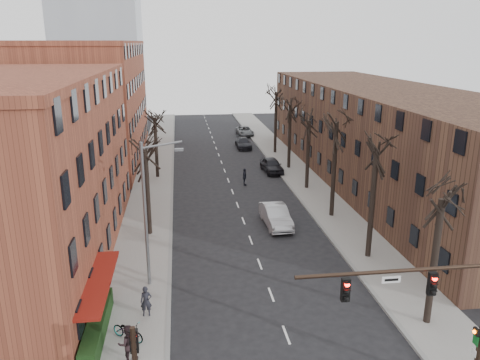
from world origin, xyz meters
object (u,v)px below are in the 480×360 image
object	(u,v)px
parked_car_near	(272,165)
parked_car_mid	(243,143)
pedestrian_a	(146,301)
silver_sedan	(276,216)
bicycle	(128,331)

from	to	relation	value
parked_car_near	parked_car_mid	size ratio (longest dim) A/B	0.99
pedestrian_a	parked_car_mid	bearing A→B (deg)	72.14
silver_sedan	bicycle	distance (m)	17.59
parked_car_near	parked_car_mid	world-z (taller)	parked_car_near
silver_sedan	parked_car_mid	size ratio (longest dim) A/B	1.06
parked_car_near	bicycle	world-z (taller)	parked_car_near
pedestrian_a	bicycle	bearing A→B (deg)	-113.71
parked_car_mid	parked_car_near	bearing A→B (deg)	-82.97
silver_sedan	bicycle	world-z (taller)	silver_sedan
parked_car_near	pedestrian_a	bearing A→B (deg)	-118.01
silver_sedan	parked_car_near	distance (m)	16.30
silver_sedan	parked_car_near	bearing A→B (deg)	77.42
silver_sedan	parked_car_near	world-z (taller)	silver_sedan
silver_sedan	parked_car_mid	bearing A→B (deg)	84.81
bicycle	silver_sedan	bearing A→B (deg)	-0.55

